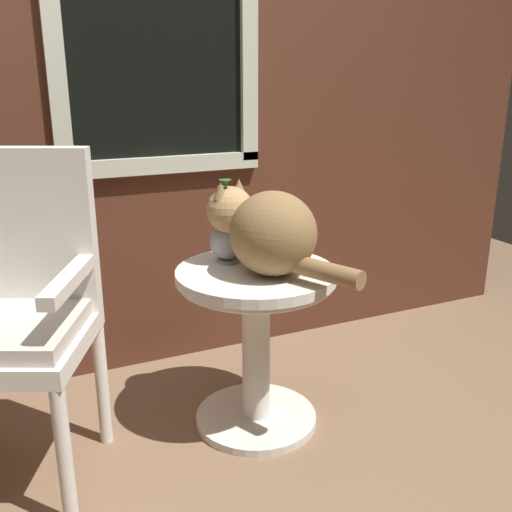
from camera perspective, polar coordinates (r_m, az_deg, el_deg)
ground_plane at (r=2.08m, az=-3.46°, el=-19.76°), size 6.00×6.00×0.00m
back_wall at (r=2.46m, az=-11.40°, el=18.17°), size 4.00×0.07×2.60m
wicker_side_table at (r=2.09m, az=0.00°, el=-6.45°), size 0.57×0.57×0.61m
wicker_chair at (r=1.94m, az=-23.11°, el=-4.20°), size 0.63×0.61×1.05m
cat at (r=1.95m, az=1.12°, el=2.54°), size 0.39×0.59×0.30m
pewter_vase_with_ivy at (r=2.08m, az=-2.80°, el=1.97°), size 0.13×0.13×0.31m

